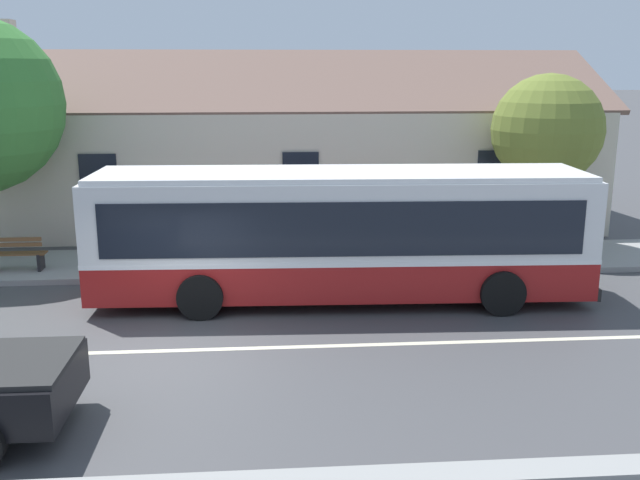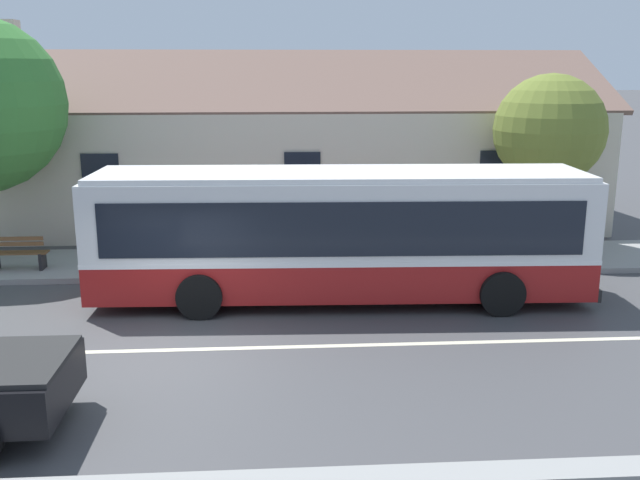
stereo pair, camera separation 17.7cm
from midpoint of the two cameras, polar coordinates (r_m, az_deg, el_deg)
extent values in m
plane|color=#424244|center=(14.19, -11.28, -8.63)|extent=(300.00, 300.00, 0.00)
cube|color=gray|center=(19.81, -9.13, -1.84)|extent=(60.00, 3.00, 0.15)
cube|color=beige|center=(14.18, -11.28, -8.62)|extent=(60.00, 0.16, 0.01)
cube|color=beige|center=(26.14, -8.29, 6.19)|extent=(25.87, 8.63, 3.94)
cube|color=brown|center=(23.78, -8.93, 12.48)|extent=(26.47, 4.38, 2.03)
cube|color=brown|center=(28.08, -8.16, 12.67)|extent=(26.47, 4.38, 2.03)
cube|color=beige|center=(28.25, -23.51, 14.65)|extent=(0.70, 0.70, 1.20)
cube|color=black|center=(22.31, -16.92, 4.98)|extent=(1.10, 0.06, 1.30)
cube|color=black|center=(21.75, -1.18, 5.35)|extent=(1.10, 0.06, 1.30)
cube|color=black|center=(22.84, 14.20, 5.34)|extent=(1.10, 0.06, 1.30)
cube|color=#4C3323|center=(22.00, 1.08, 2.50)|extent=(1.00, 0.06, 2.10)
cube|color=maroon|center=(16.65, 1.87, -2.44)|extent=(11.35, 2.89, 0.85)
cube|color=white|center=(16.52, 1.88, -0.86)|extent=(11.37, 2.91, 0.10)
cube|color=silver|center=(16.32, 1.91, 2.17)|extent=(11.35, 2.89, 1.68)
cube|color=silver|center=(16.16, 1.93, 5.30)|extent=(11.12, 2.76, 0.12)
cube|color=black|center=(17.58, 1.64, 2.67)|extent=(10.36, 0.39, 1.18)
cube|color=black|center=(15.11, 2.21, 0.83)|extent=(10.36, 0.39, 1.18)
cube|color=black|center=(17.63, 20.58, 1.83)|extent=(0.12, 2.20, 1.18)
cube|color=black|center=(17.49, 20.80, 4.39)|extent=(0.10, 1.75, 0.24)
cube|color=black|center=(18.00, 20.23, -3.05)|extent=(0.17, 2.50, 0.28)
cube|color=#B21919|center=(17.84, -2.91, -1.34)|extent=(3.15, 0.14, 0.59)
cube|color=black|center=(18.48, 15.36, 0.99)|extent=(0.90, 0.06, 2.28)
cylinder|color=black|center=(18.44, 12.52, -1.80)|extent=(1.01, 0.31, 1.00)
cylinder|color=black|center=(16.13, 14.67, -4.17)|extent=(1.01, 0.31, 1.00)
cylinder|color=black|center=(17.99, -8.30, -2.00)|extent=(1.01, 0.31, 1.00)
cylinder|color=black|center=(15.62, -9.30, -4.49)|extent=(1.01, 0.31, 1.00)
cylinder|color=black|center=(12.73, -22.23, -10.25)|extent=(0.76, 0.26, 0.76)
cube|color=brown|center=(20.29, -22.63, -0.84)|extent=(1.50, 0.10, 0.04)
cube|color=brown|center=(20.16, -22.76, -0.94)|extent=(1.50, 0.10, 0.04)
cube|color=brown|center=(20.03, -22.89, -1.04)|extent=(1.50, 0.10, 0.04)
cube|color=brown|center=(19.84, -23.08, -0.30)|extent=(1.50, 0.04, 0.10)
cube|color=brown|center=(19.81, -23.12, 0.09)|extent=(1.50, 0.04, 0.10)
cube|color=black|center=(20.03, -21.07, -1.55)|extent=(0.08, 0.43, 0.45)
cylinder|color=#4C3828|center=(22.12, 17.67, 2.45)|extent=(0.37, 0.37, 2.51)
sphere|color=olive|center=(21.81, 18.11, 8.37)|extent=(3.21, 3.21, 3.21)
camera|label=1|loc=(0.09, -89.70, 0.07)|focal=40.00mm
camera|label=2|loc=(0.09, 90.30, -0.07)|focal=40.00mm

